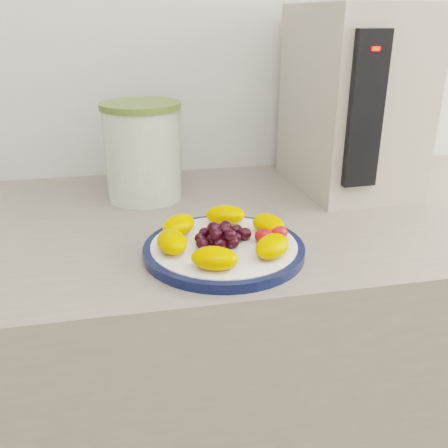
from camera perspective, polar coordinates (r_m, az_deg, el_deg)
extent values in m
cube|color=gray|center=(1.17, 2.36, -19.69)|extent=(3.50, 0.60, 0.90)
cube|color=brown|center=(1.19, 2.34, -20.76)|extent=(3.48, 0.58, 0.84)
cylinder|color=#0D173E|center=(0.77, 0.00, -2.93)|extent=(0.25, 0.25, 0.01)
cylinder|color=white|center=(0.77, 0.00, -2.87)|extent=(0.22, 0.22, 0.02)
cylinder|color=#34601C|center=(0.99, -9.21, 7.85)|extent=(0.19, 0.19, 0.18)
cylinder|color=olive|center=(0.97, -9.56, 13.22)|extent=(0.20, 0.20, 0.01)
cube|color=#B9B09F|center=(1.07, 14.36, 13.57)|extent=(0.22, 0.30, 0.36)
cube|color=black|center=(0.92, 15.84, 12.30)|extent=(0.06, 0.02, 0.27)
cube|color=#FF0C05|center=(0.90, 16.94, 18.62)|extent=(0.01, 0.01, 0.01)
ellipsoid|color=#FF9000|center=(0.79, 5.10, -0.06)|extent=(0.06, 0.08, 0.03)
ellipsoid|color=#FF9000|center=(0.83, 0.15, 1.05)|extent=(0.07, 0.06, 0.03)
ellipsoid|color=#FF9000|center=(0.79, -5.20, -0.12)|extent=(0.07, 0.08, 0.03)
ellipsoid|color=#FF9000|center=(0.74, -5.96, -2.03)|extent=(0.05, 0.07, 0.03)
ellipsoid|color=#FF9000|center=(0.68, -1.09, -3.93)|extent=(0.08, 0.06, 0.03)
ellipsoid|color=#FF9000|center=(0.72, 5.53, -2.54)|extent=(0.08, 0.08, 0.03)
ellipsoid|color=black|center=(0.76, 0.00, -1.62)|extent=(0.02, 0.02, 0.02)
ellipsoid|color=black|center=(0.76, 1.36, -1.59)|extent=(0.02, 0.02, 0.02)
ellipsoid|color=black|center=(0.77, 0.43, -1.16)|extent=(0.02, 0.02, 0.02)
ellipsoid|color=black|center=(0.77, -0.91, -1.29)|extent=(0.02, 0.02, 0.02)
ellipsoid|color=black|center=(0.75, -1.37, -1.80)|extent=(0.02, 0.02, 0.02)
ellipsoid|color=black|center=(0.74, -0.45, -2.21)|extent=(0.02, 0.02, 0.02)
ellipsoid|color=black|center=(0.75, 0.95, -2.08)|extent=(0.02, 0.02, 0.02)
ellipsoid|color=black|center=(0.77, 2.38, -1.13)|extent=(0.02, 0.02, 0.02)
ellipsoid|color=black|center=(0.79, 1.44, -0.73)|extent=(0.02, 0.02, 0.02)
ellipsoid|color=black|center=(0.79, 0.15, -0.58)|extent=(0.02, 0.02, 0.02)
ellipsoid|color=black|center=(0.79, -1.18, -0.69)|extent=(0.02, 0.02, 0.02)
ellipsoid|color=black|center=(0.78, -2.22, -1.06)|extent=(0.02, 0.02, 0.02)
ellipsoid|color=black|center=(0.76, -2.71, -1.64)|extent=(0.02, 0.02, 0.02)
ellipsoid|color=black|center=(0.74, -2.48, -2.19)|extent=(0.02, 0.02, 0.02)
ellipsoid|color=black|center=(0.75, 0.00, -0.76)|extent=(0.02, 0.02, 0.02)
ellipsoid|color=black|center=(0.77, 0.14, -0.24)|extent=(0.02, 0.02, 0.02)
ellipsoid|color=black|center=(0.76, -1.20, -0.52)|extent=(0.02, 0.02, 0.02)
ellipsoid|color=black|center=(0.74, -0.91, -1.15)|extent=(0.02, 0.02, 0.02)
ellipsoid|color=black|center=(0.74, 0.67, -1.23)|extent=(0.02, 0.02, 0.02)
ellipsoid|color=red|center=(0.76, 4.64, -1.38)|extent=(0.03, 0.03, 0.02)
ellipsoid|color=red|center=(0.77, 6.27, -1.05)|extent=(0.04, 0.04, 0.02)
ellipsoid|color=red|center=(0.75, 5.92, -1.94)|extent=(0.04, 0.04, 0.02)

